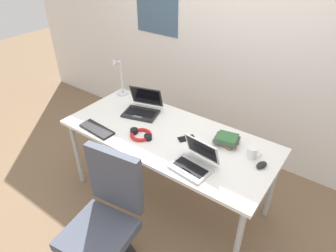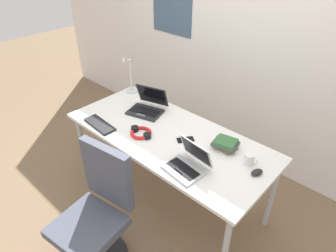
{
  "view_description": "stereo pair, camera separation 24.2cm",
  "coord_description": "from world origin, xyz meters",
  "px_view_note": "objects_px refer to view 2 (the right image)",
  "views": [
    {
      "loc": [
        1.18,
        -1.64,
        2.17
      ],
      "look_at": [
        0.0,
        0.0,
        0.82
      ],
      "focal_mm": 31.75,
      "sensor_mm": 36.0,
      "label": 1
    },
    {
      "loc": [
        1.37,
        -1.48,
        2.17
      ],
      "look_at": [
        0.0,
        0.0,
        0.82
      ],
      "focal_mm": 31.75,
      "sensor_mm": 36.0,
      "label": 2
    }
  ],
  "objects_px": {
    "cell_phone": "(185,140)",
    "book_stack": "(226,144)",
    "computer_mouse": "(257,172)",
    "desk_lamp": "(128,75)",
    "laptop_front_right": "(147,107)",
    "external_keyboard": "(100,124)",
    "headphones": "(141,133)",
    "coffee_mug": "(249,159)",
    "office_chair": "(96,221)",
    "laptop_back_right": "(187,164)"
  },
  "relations": [
    {
      "from": "desk_lamp",
      "to": "laptop_back_right",
      "type": "distance_m",
      "value": 1.3
    },
    {
      "from": "desk_lamp",
      "to": "external_keyboard",
      "type": "distance_m",
      "value": 0.67
    },
    {
      "from": "computer_mouse",
      "to": "coffee_mug",
      "type": "height_order",
      "value": "coffee_mug"
    },
    {
      "from": "office_chair",
      "to": "desk_lamp",
      "type": "bearing_deg",
      "value": 127.64
    },
    {
      "from": "desk_lamp",
      "to": "laptop_back_right",
      "type": "relative_size",
      "value": 1.31
    },
    {
      "from": "cell_phone",
      "to": "office_chair",
      "type": "height_order",
      "value": "office_chair"
    },
    {
      "from": "computer_mouse",
      "to": "coffee_mug",
      "type": "bearing_deg",
      "value": 165.9
    },
    {
      "from": "laptop_front_right",
      "to": "office_chair",
      "type": "height_order",
      "value": "office_chair"
    },
    {
      "from": "laptop_back_right",
      "to": "external_keyboard",
      "type": "bearing_deg",
      "value": -174.72
    },
    {
      "from": "desk_lamp",
      "to": "laptop_back_right",
      "type": "xyz_separation_m",
      "value": [
        1.19,
        -0.5,
        -0.16
      ]
    },
    {
      "from": "desk_lamp",
      "to": "cell_phone",
      "type": "bearing_deg",
      "value": -14.2
    },
    {
      "from": "desk_lamp",
      "to": "external_keyboard",
      "type": "xyz_separation_m",
      "value": [
        0.28,
        -0.58,
        -0.19
      ]
    },
    {
      "from": "laptop_front_right",
      "to": "headphones",
      "type": "bearing_deg",
      "value": -52.12
    },
    {
      "from": "laptop_front_right",
      "to": "office_chair",
      "type": "xyz_separation_m",
      "value": [
        0.43,
        -0.95,
        -0.39
      ]
    },
    {
      "from": "external_keyboard",
      "to": "office_chair",
      "type": "relative_size",
      "value": 0.34
    },
    {
      "from": "laptop_back_right",
      "to": "book_stack",
      "type": "xyz_separation_m",
      "value": [
        0.07,
        0.39,
        -0.0
      ]
    },
    {
      "from": "cell_phone",
      "to": "external_keyboard",
      "type": "bearing_deg",
      "value": -118.12
    },
    {
      "from": "cell_phone",
      "to": "book_stack",
      "type": "height_order",
      "value": "book_stack"
    },
    {
      "from": "laptop_front_right",
      "to": "coffee_mug",
      "type": "bearing_deg",
      "value": -1.23
    },
    {
      "from": "external_keyboard",
      "to": "headphones",
      "type": "distance_m",
      "value": 0.39
    },
    {
      "from": "headphones",
      "to": "coffee_mug",
      "type": "distance_m",
      "value": 0.89
    },
    {
      "from": "book_stack",
      "to": "coffee_mug",
      "type": "relative_size",
      "value": 1.88
    },
    {
      "from": "cell_phone",
      "to": "book_stack",
      "type": "distance_m",
      "value": 0.32
    },
    {
      "from": "computer_mouse",
      "to": "coffee_mug",
      "type": "distance_m",
      "value": 0.12
    },
    {
      "from": "coffee_mug",
      "to": "office_chair",
      "type": "bearing_deg",
      "value": -125.08
    },
    {
      "from": "desk_lamp",
      "to": "office_chair",
      "type": "bearing_deg",
      "value": -52.36
    },
    {
      "from": "laptop_front_right",
      "to": "external_keyboard",
      "type": "distance_m",
      "value": 0.47
    },
    {
      "from": "desk_lamp",
      "to": "book_stack",
      "type": "bearing_deg",
      "value": -5.13
    },
    {
      "from": "desk_lamp",
      "to": "laptop_front_right",
      "type": "distance_m",
      "value": 0.45
    },
    {
      "from": "computer_mouse",
      "to": "headphones",
      "type": "xyz_separation_m",
      "value": [
        -0.95,
        -0.22,
        -0.0
      ]
    },
    {
      "from": "desk_lamp",
      "to": "coffee_mug",
      "type": "distance_m",
      "value": 1.5
    },
    {
      "from": "desk_lamp",
      "to": "book_stack",
      "type": "xyz_separation_m",
      "value": [
        1.26,
        -0.11,
        -0.16
      ]
    },
    {
      "from": "laptop_back_right",
      "to": "book_stack",
      "type": "relative_size",
      "value": 1.44
    },
    {
      "from": "computer_mouse",
      "to": "cell_phone",
      "type": "xyz_separation_m",
      "value": [
        -0.62,
        -0.03,
        -0.01
      ]
    },
    {
      "from": "headphones",
      "to": "desk_lamp",
      "type": "bearing_deg",
      "value": 145.94
    },
    {
      "from": "laptop_front_right",
      "to": "external_keyboard",
      "type": "bearing_deg",
      "value": -105.67
    },
    {
      "from": "laptop_front_right",
      "to": "book_stack",
      "type": "height_order",
      "value": "laptop_front_right"
    },
    {
      "from": "computer_mouse",
      "to": "book_stack",
      "type": "bearing_deg",
      "value": -179.99
    },
    {
      "from": "computer_mouse",
      "to": "headphones",
      "type": "relative_size",
      "value": 0.45
    },
    {
      "from": "laptop_front_right",
      "to": "office_chair",
      "type": "relative_size",
      "value": 0.39
    },
    {
      "from": "computer_mouse",
      "to": "office_chair",
      "type": "height_order",
      "value": "office_chair"
    },
    {
      "from": "laptop_back_right",
      "to": "external_keyboard",
      "type": "relative_size",
      "value": 0.93
    },
    {
      "from": "laptop_front_right",
      "to": "office_chair",
      "type": "bearing_deg",
      "value": -65.68
    },
    {
      "from": "computer_mouse",
      "to": "cell_phone",
      "type": "distance_m",
      "value": 0.62
    },
    {
      "from": "laptop_front_right",
      "to": "cell_phone",
      "type": "bearing_deg",
      "value": -11.46
    },
    {
      "from": "laptop_front_right",
      "to": "headphones",
      "type": "xyz_separation_m",
      "value": [
        0.23,
        -0.3,
        -0.03
      ]
    },
    {
      "from": "computer_mouse",
      "to": "cell_phone",
      "type": "bearing_deg",
      "value": -160.09
    },
    {
      "from": "desk_lamp",
      "to": "laptop_back_right",
      "type": "bearing_deg",
      "value": -22.78
    },
    {
      "from": "external_keyboard",
      "to": "coffee_mug",
      "type": "relative_size",
      "value": 2.92
    },
    {
      "from": "office_chair",
      "to": "headphones",
      "type": "bearing_deg",
      "value": 106.74
    }
  ]
}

